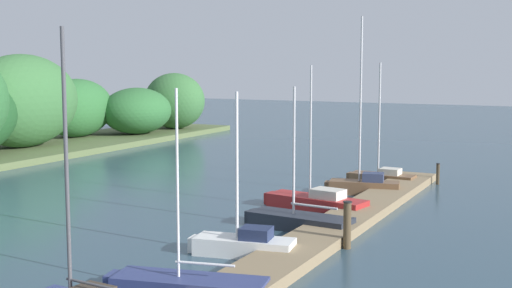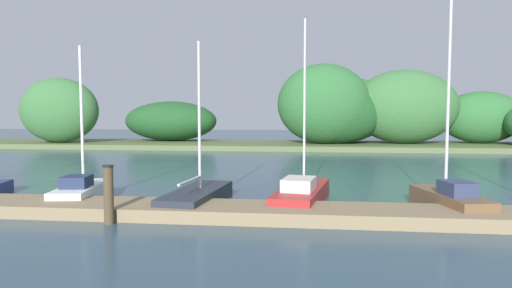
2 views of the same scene
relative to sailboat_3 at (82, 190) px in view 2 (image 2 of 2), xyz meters
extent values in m
cube|color=#847051|center=(2.09, -1.60, -0.19)|extent=(28.79, 1.80, 0.35)
cube|color=#56663D|center=(2.09, 23.53, -0.17)|extent=(66.21, 8.00, 0.40)
ellipsoid|color=#386B38|center=(-13.85, 21.79, 2.80)|extent=(6.88, 4.19, 5.54)
ellipsoid|color=#386B38|center=(15.27, 24.18, 3.09)|extent=(8.71, 5.47, 6.11)
ellipsoid|color=#1E4C23|center=(9.64, 23.39, 2.46)|extent=(7.59, 4.61, 4.86)
ellipsoid|color=#1E4C23|center=(-5.20, 25.53, 1.84)|extent=(8.51, 5.07, 3.61)
ellipsoid|color=#2D6633|center=(8.59, 23.31, 3.34)|extent=(7.63, 5.93, 6.61)
ellipsoid|color=#2D6633|center=(21.78, 25.28, 2.21)|extent=(6.79, 4.07, 4.35)
ellipsoid|color=#2D6633|center=(10.42, 25.13, 2.89)|extent=(7.79, 5.88, 5.71)
cube|color=white|center=(0.01, -0.08, -0.09)|extent=(1.55, 3.21, 0.55)
cube|color=white|center=(-0.22, 1.28, -0.12)|extent=(0.69, 0.85, 0.47)
cube|color=#1E2847|center=(0.08, -0.46, 0.37)|extent=(0.93, 1.04, 0.36)
cylinder|color=silver|center=(-0.02, 0.14, 2.44)|extent=(0.09, 0.09, 4.50)
cube|color=#232833|center=(3.92, -0.33, -0.10)|extent=(1.59, 3.88, 0.54)
cube|color=#232833|center=(4.08, 1.36, -0.13)|extent=(0.76, 1.00, 0.46)
cylinder|color=#B7B7BC|center=(3.94, -0.04, 2.45)|extent=(0.09, 0.09, 4.55)
cylinder|color=#B7B7BC|center=(3.86, -0.86, 0.53)|extent=(0.26, 1.81, 0.08)
cube|color=maroon|center=(7.13, 0.31, -0.09)|extent=(1.87, 4.29, 0.56)
cube|color=maroon|center=(7.45, 2.16, -0.12)|extent=(0.82, 1.13, 0.48)
cube|color=beige|center=(7.05, -0.20, 0.38)|extent=(1.09, 1.38, 0.37)
cylinder|color=#B7B7BC|center=(7.19, 0.62, 2.83)|extent=(0.08, 0.08, 5.27)
cube|color=brown|center=(11.36, -0.35, -0.07)|extent=(1.63, 3.24, 0.60)
cube|color=brown|center=(11.06, 1.02, -0.10)|extent=(0.69, 0.87, 0.51)
cube|color=#2D3856|center=(11.45, -0.72, 0.42)|extent=(0.92, 1.07, 0.39)
cylinder|color=#B7B7BC|center=(11.31, -0.12, 3.92)|extent=(0.09, 0.09, 7.37)
cylinder|color=#4C3D28|center=(2.18, -2.66, 0.38)|extent=(0.25, 0.25, 1.50)
cylinder|color=black|center=(2.18, -2.66, 1.15)|extent=(0.29, 0.29, 0.04)
camera|label=1|loc=(-18.38, -9.60, 5.54)|focal=48.34mm
camera|label=2|loc=(7.29, -13.27, 2.49)|focal=30.53mm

